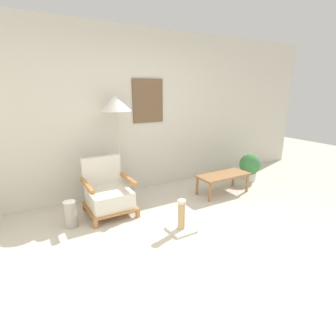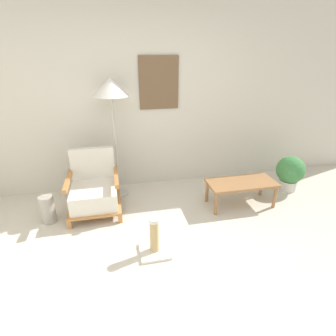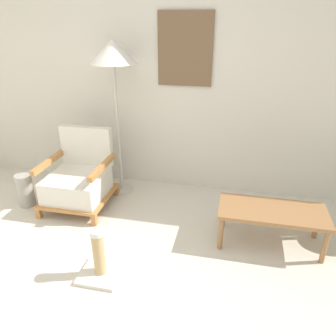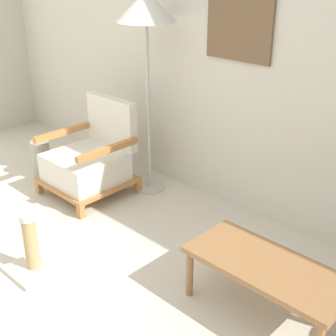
{
  "view_description": "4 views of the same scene",
  "coord_description": "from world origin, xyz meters",
  "px_view_note": "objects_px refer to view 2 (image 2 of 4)",
  "views": [
    {
      "loc": [
        -1.81,
        -2.0,
        1.75
      ],
      "look_at": [
        0.19,
        1.41,
        0.55
      ],
      "focal_mm": 28.0,
      "sensor_mm": 36.0,
      "label": 1
    },
    {
      "loc": [
        -0.47,
        -1.66,
        1.94
      ],
      "look_at": [
        0.19,
        1.41,
        0.55
      ],
      "focal_mm": 28.0,
      "sensor_mm": 36.0,
      "label": 2
    },
    {
      "loc": [
        0.8,
        -1.33,
        1.86
      ],
      "look_at": [
        0.19,
        1.41,
        0.55
      ],
      "focal_mm": 35.0,
      "sensor_mm": 36.0,
      "label": 3
    },
    {
      "loc": [
        2.24,
        -0.7,
        1.91
      ],
      "look_at": [
        0.19,
        1.41,
        0.55
      ],
      "focal_mm": 50.0,
      "sensor_mm": 36.0,
      "label": 4
    }
  ],
  "objects_px": {
    "armchair": "(94,190)",
    "scratching_post": "(154,242)",
    "floor_lamp": "(111,92)",
    "vase": "(48,209)",
    "coffee_table": "(241,185)",
    "potted_plant": "(290,172)"
  },
  "relations": [
    {
      "from": "floor_lamp",
      "to": "potted_plant",
      "type": "relative_size",
      "value": 3.08
    },
    {
      "from": "vase",
      "to": "scratching_post",
      "type": "relative_size",
      "value": 0.84
    },
    {
      "from": "armchair",
      "to": "vase",
      "type": "relative_size",
      "value": 2.23
    },
    {
      "from": "floor_lamp",
      "to": "potted_plant",
      "type": "xyz_separation_m",
      "value": [
        2.53,
        -0.4,
        -1.18
      ]
    },
    {
      "from": "vase",
      "to": "potted_plant",
      "type": "bearing_deg",
      "value": 2.08
    },
    {
      "from": "scratching_post",
      "to": "floor_lamp",
      "type": "bearing_deg",
      "value": 102.82
    },
    {
      "from": "coffee_table",
      "to": "vase",
      "type": "height_order",
      "value": "vase"
    },
    {
      "from": "vase",
      "to": "potted_plant",
      "type": "height_order",
      "value": "potted_plant"
    },
    {
      "from": "coffee_table",
      "to": "vase",
      "type": "relative_size",
      "value": 2.58
    },
    {
      "from": "scratching_post",
      "to": "potted_plant",
      "type": "bearing_deg",
      "value": 23.03
    },
    {
      "from": "armchair",
      "to": "vase",
      "type": "distance_m",
      "value": 0.59
    },
    {
      "from": "potted_plant",
      "to": "vase",
      "type": "bearing_deg",
      "value": -177.92
    },
    {
      "from": "armchair",
      "to": "scratching_post",
      "type": "relative_size",
      "value": 1.87
    },
    {
      "from": "potted_plant",
      "to": "armchair",
      "type": "bearing_deg",
      "value": 179.62
    },
    {
      "from": "vase",
      "to": "potted_plant",
      "type": "distance_m",
      "value": 3.42
    },
    {
      "from": "coffee_table",
      "to": "potted_plant",
      "type": "relative_size",
      "value": 1.7
    },
    {
      "from": "floor_lamp",
      "to": "scratching_post",
      "type": "xyz_separation_m",
      "value": [
        0.31,
        -1.35,
        -1.35
      ]
    },
    {
      "from": "scratching_post",
      "to": "vase",
      "type": "bearing_deg",
      "value": 145.41
    },
    {
      "from": "armchair",
      "to": "coffee_table",
      "type": "bearing_deg",
      "value": -7.66
    },
    {
      "from": "armchair",
      "to": "floor_lamp",
      "type": "xyz_separation_m",
      "value": [
        0.32,
        0.39,
        1.18
      ]
    },
    {
      "from": "coffee_table",
      "to": "potted_plant",
      "type": "height_order",
      "value": "potted_plant"
    },
    {
      "from": "coffee_table",
      "to": "vase",
      "type": "bearing_deg",
      "value": 177.29
    }
  ]
}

